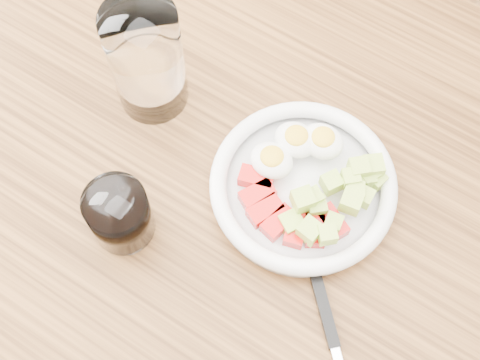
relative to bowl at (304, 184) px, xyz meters
name	(u,v)px	position (x,y,z in m)	size (l,w,h in m)	color
ground	(241,319)	(-0.06, -0.05, -0.79)	(4.00, 4.00, 0.00)	brown
dining_table	(242,225)	(-0.06, -0.05, -0.12)	(1.50, 0.90, 0.77)	brown
bowl	(304,184)	(0.00, 0.00, 0.00)	(0.24, 0.24, 0.06)	white
fork	(330,330)	(0.12, -0.14, -0.02)	(0.16, 0.16, 0.01)	black
water_glass	(146,60)	(-0.25, 0.01, 0.06)	(0.10, 0.10, 0.17)	white
coffee_glass	(120,215)	(-0.17, -0.17, 0.02)	(0.08, 0.08, 0.09)	white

